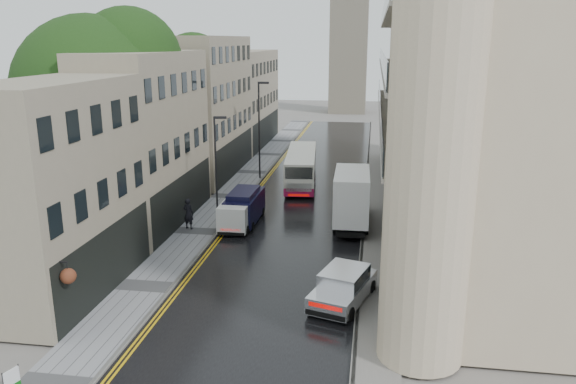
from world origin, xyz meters
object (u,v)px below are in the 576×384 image
(silver_hatchback, at_px, (312,296))
(cream_bus, at_px, (287,175))
(pedestrian, at_px, (188,214))
(lamp_post_far, at_px, (259,131))
(tree_near, at_px, (95,119))
(white_lorry, at_px, (335,205))
(tree_far, at_px, (172,107))
(white_van, at_px, (220,220))
(lamp_post_near, at_px, (216,173))
(navy_van, at_px, (226,212))
(estate_sign, at_px, (12,383))

(silver_hatchback, bearing_deg, cream_bus, 118.90)
(silver_hatchback, relative_size, pedestrian, 2.21)
(lamp_post_far, bearing_deg, tree_near, -125.56)
(tree_near, bearing_deg, pedestrian, -4.10)
(tree_near, distance_m, white_lorry, 16.10)
(tree_far, height_order, white_van, tree_far)
(lamp_post_far, bearing_deg, white_lorry, -66.17)
(tree_near, distance_m, lamp_post_near, 8.39)
(navy_van, relative_size, lamp_post_near, 0.65)
(white_lorry, bearing_deg, cream_bus, 114.38)
(cream_bus, relative_size, lamp_post_near, 1.43)
(white_lorry, xyz_separation_m, white_van, (-7.09, -1.26, -0.93))
(navy_van, xyz_separation_m, pedestrian, (-2.31, -0.54, -0.07))
(white_lorry, bearing_deg, estate_sign, -118.85)
(white_van, height_order, lamp_post_near, lamp_post_near)
(tree_far, distance_m, pedestrian, 15.46)
(cream_bus, xyz_separation_m, white_lorry, (4.50, -9.27, 0.51))
(tree_near, relative_size, estate_sign, 13.70)
(lamp_post_near, bearing_deg, silver_hatchback, -66.22)
(lamp_post_near, bearing_deg, tree_near, 171.39)
(cream_bus, height_order, silver_hatchback, cream_bus)
(tree_far, distance_m, lamp_post_far, 7.78)
(pedestrian, height_order, lamp_post_near, lamp_post_near)
(navy_van, height_order, estate_sign, navy_van)
(cream_bus, relative_size, white_lorry, 1.41)
(white_van, bearing_deg, tree_near, 172.69)
(white_lorry, distance_m, white_van, 7.26)
(tree_near, bearing_deg, lamp_post_far, 60.10)
(tree_near, distance_m, lamp_post_far, 15.88)
(tree_far, relative_size, white_van, 2.95)
(tree_far, relative_size, pedestrian, 6.23)
(tree_far, xyz_separation_m, lamp_post_far, (7.50, 0.57, -1.98))
(tree_far, bearing_deg, lamp_post_near, -59.77)
(silver_hatchback, height_order, estate_sign, silver_hatchback)
(tree_near, height_order, cream_bus, tree_near)
(silver_hatchback, xyz_separation_m, navy_van, (-6.73, 10.57, 0.34))
(white_lorry, bearing_deg, navy_van, -179.68)
(navy_van, distance_m, lamp_post_far, 13.81)
(tree_near, relative_size, pedestrian, 6.94)
(silver_hatchback, height_order, pedestrian, pedestrian)
(pedestrian, bearing_deg, lamp_post_near, -141.59)
(white_van, relative_size, pedestrian, 2.11)
(pedestrian, distance_m, estate_sign, 17.78)
(pedestrian, height_order, lamp_post_far, lamp_post_far)
(tree_far, height_order, navy_van, tree_far)
(tree_far, relative_size, cream_bus, 1.23)
(tree_far, xyz_separation_m, pedestrian, (5.71, -13.43, -5.11))
(tree_near, bearing_deg, silver_hatchback, -34.81)
(silver_hatchback, bearing_deg, navy_van, 139.36)
(white_lorry, distance_m, navy_van, 7.00)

